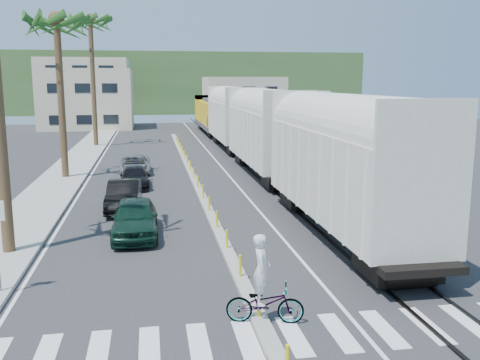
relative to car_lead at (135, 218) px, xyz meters
name	(u,v)px	position (x,y,z in m)	size (l,w,h in m)	color
ground	(252,306)	(3.45, -7.67, -0.78)	(140.00, 140.00, 0.00)	#28282B
sidewalk	(69,170)	(-5.05, 17.33, -0.71)	(3.00, 90.00, 0.15)	gray
rails	(247,160)	(8.45, 20.33, -0.75)	(1.56, 100.00, 0.06)	black
median	(194,179)	(3.45, 12.29, -0.70)	(0.45, 60.00, 0.85)	gray
crosswalk	(267,338)	(3.45, -9.67, -0.78)	(14.00, 2.20, 0.01)	silver
lane_markings	(159,169)	(1.30, 17.33, -0.78)	(9.42, 90.00, 0.01)	silver
freight_train	(250,126)	(8.45, 19.37, 2.12)	(3.00, 60.94, 5.85)	beige
palm_trees	(61,10)	(-4.65, 15.03, 10.02)	(3.50, 37.20, 13.75)	brown
buildings	(125,94)	(-2.97, 63.99, 3.58)	(38.00, 27.00, 10.00)	#B8B192
hillside	(162,83)	(3.45, 92.33, 5.22)	(80.00, 20.00, 12.00)	#385628
car_lead	(135,218)	(0.00, 0.00, 0.00)	(1.86, 4.60, 1.57)	black
car_second	(124,196)	(-0.65, 4.79, -0.06)	(1.72, 4.48, 1.46)	black
car_third	(135,177)	(-0.28, 10.72, -0.17)	(1.83, 4.25, 1.22)	black
car_rear	(135,165)	(-0.35, 15.78, -0.18)	(2.06, 4.39, 1.21)	#939598
cyclist	(264,295)	(3.56, -8.78, -0.01)	(1.64, 2.39, 2.44)	#9EA0A5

